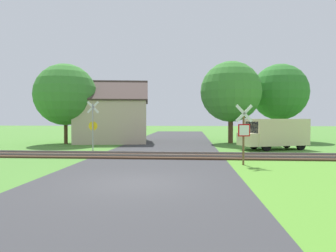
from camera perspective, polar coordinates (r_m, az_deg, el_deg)
name	(u,v)px	position (r m, az deg, el deg)	size (l,w,h in m)	color
ground_plane	(136,183)	(10.75, -6.17, -10.78)	(160.00, 160.00, 0.00)	#4C8433
road_asphalt	(145,173)	(12.68, -4.50, -8.88)	(7.70, 80.00, 0.01)	#38383A
rail_track	(158,156)	(17.91, -1.85, -5.66)	(60.00, 2.60, 0.22)	#422D1E
stop_sign_near	(244,131)	(15.00, 14.23, -0.96)	(0.86, 0.23, 2.96)	brown
crossing_sign_far	(93,123)	(21.81, -14.13, 0.56)	(0.88, 0.13, 3.51)	#9E9EA5
house	(113,120)	(29.25, -10.43, 1.16)	(7.54, 7.38, 5.92)	#C6B293
tree_far	(280,92)	(32.45, 20.50, 6.06)	(5.64, 5.64, 7.76)	#513823
tree_left	(65,95)	(28.39, -18.94, 5.66)	(5.49, 5.49, 7.14)	#513823
tree_right	(231,92)	(28.14, 11.87, 6.39)	(5.53, 5.53, 7.49)	#513823
mail_truck	(275,133)	(23.08, 19.72, -1.21)	(5.24, 3.46, 2.24)	beige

